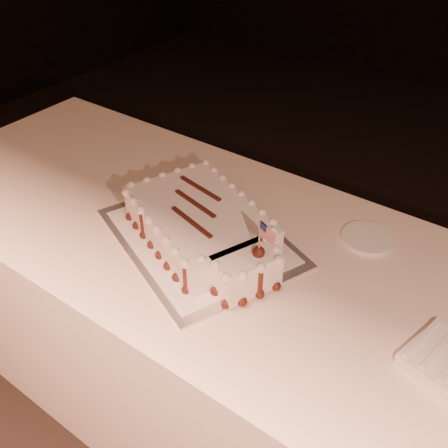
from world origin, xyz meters
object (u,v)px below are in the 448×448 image
Objects in this scene: sheet_cake at (204,228)px; side_plate at (368,238)px; cake_board at (200,238)px; banquet_table at (262,354)px.

sheet_cake is 3.63× the size of side_plate.
side_plate is (0.37, 0.26, 0.00)m from cake_board.
side_plate is at bearing 38.37° from sheet_cake.
cake_board is at bearing -170.41° from banquet_table.
sheet_cake is at bearing -165.70° from banquet_table.
side_plate is (0.17, 0.23, 0.38)m from banquet_table.
sheet_cake is (-0.17, -0.04, 0.43)m from banquet_table.
side_plate reaches higher than cake_board.
sheet_cake is at bearing -141.63° from side_plate.
banquet_table is 4.67× the size of cake_board.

